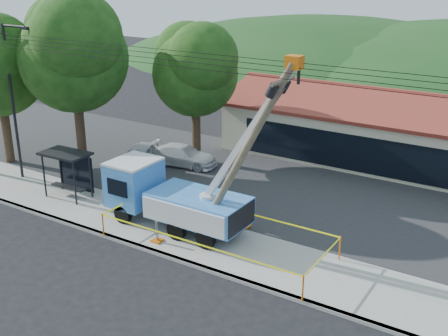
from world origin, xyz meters
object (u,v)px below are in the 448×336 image
object	(u,v)px
leaning_pole	(245,150)
car_silver	(140,171)
utility_truck	(172,196)
bus_shelter	(69,164)
car_white	(183,166)

from	to	relation	value
leaning_pole	car_silver	xyz separation A→B (m)	(-10.71, 5.54, -4.82)
utility_truck	bus_shelter	bearing A→B (deg)	179.92
leaning_pole	car_silver	distance (m)	12.99
bus_shelter	leaning_pole	bearing A→B (deg)	-4.21
car_white	leaning_pole	bearing A→B (deg)	-140.03
utility_truck	car_silver	world-z (taller)	utility_truck
utility_truck	car_silver	xyz separation A→B (m)	(-6.56, 5.23, -1.70)
utility_truck	car_white	world-z (taller)	utility_truck
leaning_pole	bus_shelter	bearing A→B (deg)	178.33
utility_truck	bus_shelter	xyz separation A→B (m)	(-6.94, 0.01, 0.29)
leaning_pole	car_silver	size ratio (longest dim) A/B	1.95
car_silver	car_white	world-z (taller)	car_silver
leaning_pole	car_white	distance (m)	12.67
utility_truck	leaning_pole	distance (m)	5.20
car_silver	car_white	size ratio (longest dim) A/B	0.99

